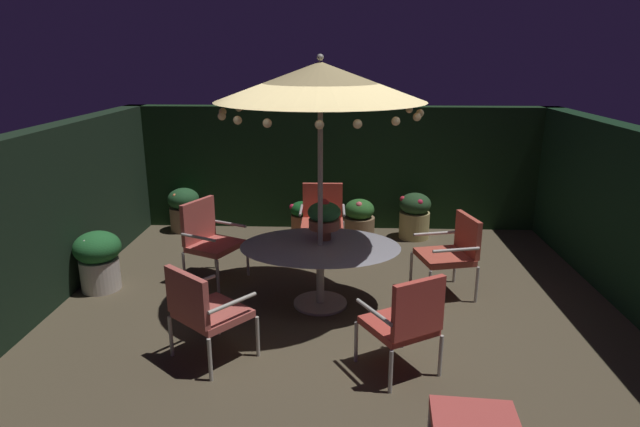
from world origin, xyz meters
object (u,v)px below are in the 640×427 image
potted_plant_right_far (184,209)px  patio_chair_north (322,215)px  patio_chair_east (203,308)px  patio_chair_southeast (406,319)px  potted_plant_left_far (302,218)px  potted_plant_back_left (98,258)px  patio_chair_northeast (208,236)px  centerpiece_planter (324,216)px  ottoman_footrest (475,424)px  patio_chair_south (453,249)px  potted_plant_right_near (415,215)px  patio_dining_table (320,256)px  patio_umbrella (320,82)px  potted_plant_front_corner (359,218)px

potted_plant_right_far → patio_chair_north: bearing=-24.3°
patio_chair_east → patio_chair_southeast: (1.84, -0.16, 0.01)m
potted_plant_right_far → potted_plant_left_far: size_ratio=1.22×
potted_plant_back_left → patio_chair_southeast: bearing=-25.7°
patio_chair_southeast → potted_plant_left_far: (-1.21, 3.77, -0.24)m
patio_chair_northeast → patio_chair_east: patio_chair_northeast is taller
centerpiece_planter → patio_chair_northeast: size_ratio=0.47×
centerpiece_planter → ottoman_footrest: (1.13, -2.70, -0.66)m
patio_chair_east → patio_chair_south: size_ratio=0.97×
patio_chair_north → patio_chair_southeast: (0.85, -2.99, -0.05)m
potted_plant_right_near → potted_plant_back_left: (-4.10, -2.11, 0.03)m
patio_chair_south → potted_plant_left_far: patio_chair_south is taller
patio_chair_east → patio_chair_southeast: 1.85m
potted_plant_right_far → ottoman_footrest: bearing=-55.7°
patio_chair_northeast → potted_plant_left_far: size_ratio=1.76×
potted_plant_right_near → patio_chair_southeast: bearing=-98.4°
potted_plant_right_far → potted_plant_left_far: potted_plant_right_far is taller
potted_plant_back_left → patio_chair_northeast: bearing=16.8°
patio_dining_table → patio_chair_east: size_ratio=1.93×
centerpiece_planter → patio_chair_north: centerpiece_planter is taller
patio_umbrella → patio_chair_south: bearing=13.6°
patio_chair_northeast → patio_chair_south: size_ratio=1.06×
centerpiece_planter → patio_chair_south: (1.52, 0.17, -0.44)m
patio_chair_northeast → patio_chair_east: bearing=-77.5°
patio_chair_north → potted_plant_back_left: size_ratio=1.39×
potted_plant_right_near → potted_plant_left_far: size_ratio=1.24×
patio_chair_east → potted_plant_left_far: (0.63, 3.61, -0.23)m
potted_plant_front_corner → potted_plant_back_left: bearing=-146.7°
patio_chair_east → potted_plant_back_left: size_ratio=1.27×
potted_plant_back_left → potted_plant_front_corner: (3.23, 2.13, -0.10)m
ottoman_footrest → potted_plant_back_left: potted_plant_back_left is taller
patio_chair_northeast → patio_chair_south: patio_chair_northeast is taller
patio_umbrella → patio_chair_northeast: patio_umbrella is taller
ottoman_footrest → potted_plant_front_corner: 4.98m
patio_umbrella → potted_plant_left_far: 3.27m
patio_chair_south → potted_plant_back_left: size_ratio=1.31×
potted_plant_right_near → ottoman_footrest: bearing=-92.4°
patio_chair_northeast → potted_plant_front_corner: (1.96, 1.74, -0.28)m
ottoman_footrest → potted_plant_back_left: 4.80m
patio_chair_northeast → potted_plant_right_far: 2.15m
potted_plant_left_far → potted_plant_right_near: bearing=1.4°
patio_dining_table → patio_chair_east: (-1.03, -1.23, -0.06)m
patio_umbrella → potted_plant_right_far: bearing=131.5°
patio_umbrella → potted_plant_front_corner: 3.33m
patio_umbrella → centerpiece_planter: bearing=80.0°
potted_plant_back_left → potted_plant_left_far: (2.32, 2.07, -0.09)m
patio_dining_table → patio_chair_northeast: 1.61m
patio_chair_east → potted_plant_back_left: patio_chair_east is taller
patio_umbrella → potted_plant_left_far: size_ratio=4.80×
patio_chair_north → potted_plant_right_far: 2.54m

